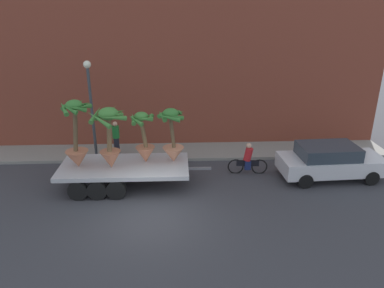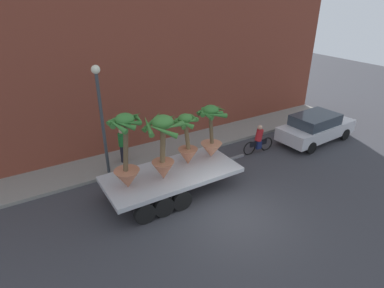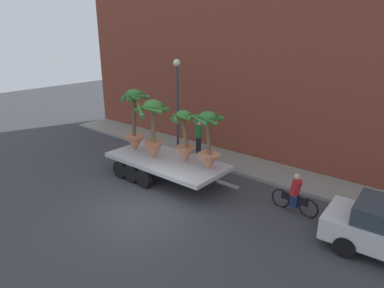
% 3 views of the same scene
% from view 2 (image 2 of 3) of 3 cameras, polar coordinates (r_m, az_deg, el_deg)
% --- Properties ---
extents(ground_plane, '(60.00, 60.00, 0.00)m').
position_cam_2_polar(ground_plane, '(12.39, 7.64, -12.49)').
color(ground_plane, '#38383D').
extents(sidewalk, '(24.00, 2.20, 0.15)m').
position_cam_2_polar(sidewalk, '(16.72, -5.38, -1.18)').
color(sidewalk, gray).
rests_on(sidewalk, ground).
extents(building_facade, '(24.00, 1.20, 9.46)m').
position_cam_2_polar(building_facade, '(16.73, -8.75, 15.53)').
color(building_facade, brown).
rests_on(building_facade, ground).
extents(flatbed_trailer, '(6.45, 2.57, 0.98)m').
position_cam_2_polar(flatbed_trailer, '(13.03, -4.50, -6.10)').
color(flatbed_trailer, '#B7BABF').
rests_on(flatbed_trailer, ground).
extents(potted_palm_rear, '(1.23, 1.31, 2.39)m').
position_cam_2_polar(potted_palm_rear, '(13.66, 3.41, 1.82)').
color(potted_palm_rear, tan).
rests_on(potted_palm_rear, flatbed_trailer).
extents(potted_palm_middle, '(1.35, 1.32, 2.89)m').
position_cam_2_polar(potted_palm_middle, '(11.67, -11.52, -2.27)').
color(potted_palm_middle, '#C17251').
rests_on(potted_palm_middle, flatbed_trailer).
extents(potted_palm_front, '(1.12, 1.16, 2.26)m').
position_cam_2_polar(potted_palm_front, '(13.09, -0.87, 0.22)').
color(potted_palm_front, '#C17251').
rests_on(potted_palm_front, flatbed_trailer).
extents(potted_palm_extra, '(1.60, 1.63, 2.61)m').
position_cam_2_polar(potted_palm_extra, '(11.96, -5.19, -0.50)').
color(potted_palm_extra, '#C17251').
rests_on(potted_palm_extra, flatbed_trailer).
extents(cyclist, '(1.84, 0.37, 1.54)m').
position_cam_2_polar(cyclist, '(16.73, 11.74, 0.63)').
color(cyclist, black).
rests_on(cyclist, ground).
extents(parked_car, '(4.67, 2.12, 1.58)m').
position_cam_2_polar(parked_car, '(18.83, 21.10, 2.82)').
color(parked_car, silver).
rests_on(parked_car, ground).
extents(pedestrian_near_gate, '(0.36, 0.36, 1.71)m').
position_cam_2_polar(pedestrian_near_gate, '(15.41, -12.24, -0.15)').
color(pedestrian_near_gate, black).
rests_on(pedestrian_near_gate, sidewalk).
extents(street_lamp, '(0.36, 0.36, 4.83)m').
position_cam_2_polar(street_lamp, '(13.83, -15.93, 6.24)').
color(street_lamp, '#383D42').
rests_on(street_lamp, sidewalk).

